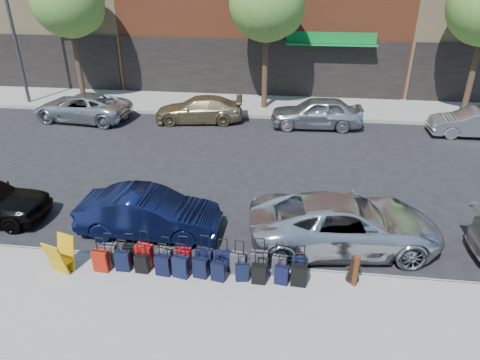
# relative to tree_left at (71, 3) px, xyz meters

# --- Properties ---
(ground) EXTENTS (120.00, 120.00, 0.00)m
(ground) POSITION_rel_tree_left_xyz_m (9.86, -9.50, -5.41)
(ground) COLOR black
(ground) RESTS_ON ground
(sidewalk_near) EXTENTS (60.00, 4.00, 0.15)m
(sidewalk_near) POSITION_rel_tree_left_xyz_m (9.86, -16.00, -5.34)
(sidewalk_near) COLOR gray
(sidewalk_near) RESTS_ON ground
(sidewalk_far) EXTENTS (60.00, 4.00, 0.15)m
(sidewalk_far) POSITION_rel_tree_left_xyz_m (9.86, 0.50, -5.34)
(sidewalk_far) COLOR gray
(sidewalk_far) RESTS_ON ground
(curb_near) EXTENTS (60.00, 0.08, 0.15)m
(curb_near) POSITION_rel_tree_left_xyz_m (9.86, -13.98, -5.34)
(curb_near) COLOR gray
(curb_near) RESTS_ON ground
(curb_far) EXTENTS (60.00, 0.08, 0.15)m
(curb_far) POSITION_rel_tree_left_xyz_m (9.86, -1.52, -5.34)
(curb_far) COLOR gray
(curb_far) RESTS_ON ground
(tree_left) EXTENTS (3.80, 3.80, 7.27)m
(tree_left) POSITION_rel_tree_left_xyz_m (0.00, 0.00, 0.00)
(tree_left) COLOR black
(tree_left) RESTS_ON sidewalk_far
(tree_center) EXTENTS (3.80, 3.80, 7.27)m
(tree_center) POSITION_rel_tree_left_xyz_m (10.50, 0.00, 0.00)
(tree_center) COLOR black
(tree_center) RESTS_ON sidewalk_far
(streetlight) EXTENTS (2.59, 0.18, 8.00)m
(streetlight) POSITION_rel_tree_left_xyz_m (-2.94, -0.70, -0.75)
(streetlight) COLOR #333338
(streetlight) RESTS_ON sidewalk_far
(suitcase_front_0) EXTENTS (0.38, 0.22, 0.89)m
(suitcase_front_0) POSITION_rel_tree_left_xyz_m (7.36, -14.32, -4.98)
(suitcase_front_0) COLOR #404046
(suitcase_front_0) RESTS_ON sidewalk_near
(suitcase_front_1) EXTENTS (0.38, 0.24, 0.88)m
(suitcase_front_1) POSITION_rel_tree_left_xyz_m (7.92, -14.27, -4.99)
(suitcase_front_1) COLOR black
(suitcase_front_1) RESTS_ON sidewalk_near
(suitcase_front_2) EXTENTS (0.47, 0.31, 1.03)m
(suitcase_front_2) POSITION_rel_tree_left_xyz_m (8.33, -14.34, -4.94)
(suitcase_front_2) COLOR #B00B0C
(suitcase_front_2) RESTS_ON sidewalk_near
(suitcase_front_3) EXTENTS (0.39, 0.26, 0.87)m
(suitcase_front_3) POSITION_rel_tree_left_xyz_m (8.87, -14.27, -4.99)
(suitcase_front_3) COLOR #39393E
(suitcase_front_3) RESTS_ON sidewalk_near
(suitcase_front_4) EXTENTS (0.40, 0.22, 0.95)m
(suitcase_front_4) POSITION_rel_tree_left_xyz_m (9.36, -14.31, -4.96)
(suitcase_front_4) COLOR maroon
(suitcase_front_4) RESTS_ON sidewalk_near
(suitcase_front_5) EXTENTS (0.45, 0.30, 1.02)m
(suitcase_front_5) POSITION_rel_tree_left_xyz_m (9.91, -14.32, -4.94)
(suitcase_front_5) COLOR black
(suitcase_front_5) RESTS_ON sidewalk_near
(suitcase_front_6) EXTENTS (0.41, 0.28, 0.91)m
(suitcase_front_6) POSITION_rel_tree_left_xyz_m (10.39, -14.26, -4.98)
(suitcase_front_6) COLOR black
(suitcase_front_6) RESTS_ON sidewalk_near
(suitcase_front_7) EXTENTS (0.43, 0.29, 0.96)m
(suitcase_front_7) POSITION_rel_tree_left_xyz_m (10.79, -14.34, -4.96)
(suitcase_front_7) COLOR #3A3A3F
(suitcase_front_7) RESTS_ON sidewalk_near
(suitcase_front_8) EXTENTS (0.43, 0.24, 1.03)m
(suitcase_front_8) POSITION_rel_tree_left_xyz_m (11.31, -14.27, -4.94)
(suitcase_front_8) COLOR #323236
(suitcase_front_8) RESTS_ON sidewalk_near
(suitcase_front_9) EXTENTS (0.39, 0.25, 0.89)m
(suitcase_front_9) POSITION_rel_tree_left_xyz_m (11.83, -14.27, -4.98)
(suitcase_front_9) COLOR #36353A
(suitcase_front_9) RESTS_ON sidewalk_near
(suitcase_front_10) EXTENTS (0.39, 0.22, 0.93)m
(suitcase_front_10) POSITION_rel_tree_left_xyz_m (12.32, -14.31, -4.97)
(suitcase_front_10) COLOR black
(suitcase_front_10) RESTS_ON sidewalk_near
(suitcase_back_0) EXTENTS (0.42, 0.27, 0.95)m
(suitcase_back_0) POSITION_rel_tree_left_xyz_m (7.28, -14.66, -4.96)
(suitcase_back_0) COLOR maroon
(suitcase_back_0) RESTS_ON sidewalk_near
(suitcase_back_1) EXTENTS (0.38, 0.22, 0.89)m
(suitcase_back_1) POSITION_rel_tree_left_xyz_m (7.82, -14.58, -4.98)
(suitcase_back_1) COLOR black
(suitcase_back_1) RESTS_ON sidewalk_near
(suitcase_back_2) EXTENTS (0.35, 0.22, 0.82)m
(suitcase_back_2) POSITION_rel_tree_left_xyz_m (8.33, -14.60, -5.01)
(suitcase_back_2) COLOR black
(suitcase_back_2) RESTS_ON sidewalk_near
(suitcase_back_3) EXTENTS (0.40, 0.26, 0.90)m
(suitcase_back_3) POSITION_rel_tree_left_xyz_m (8.90, -14.62, -4.98)
(suitcase_back_3) COLOR black
(suitcase_back_3) RESTS_ON sidewalk_near
(suitcase_back_4) EXTENTS (0.44, 0.31, 0.95)m
(suitcase_back_4) POSITION_rel_tree_left_xyz_m (9.37, -14.64, -4.96)
(suitcase_back_4) COLOR black
(suitcase_back_4) RESTS_ON sidewalk_near
(suitcase_back_5) EXTENTS (0.39, 0.27, 0.86)m
(suitcase_back_5) POSITION_rel_tree_left_xyz_m (9.86, -14.60, -4.99)
(suitcase_back_5) COLOR black
(suitcase_back_5) RESTS_ON sidewalk_near
(suitcase_back_6) EXTENTS (0.38, 0.27, 0.83)m
(suitcase_back_6) POSITION_rel_tree_left_xyz_m (10.33, -14.66, -5.00)
(suitcase_back_6) COLOR black
(suitcase_back_6) RESTS_ON sidewalk_near
(suitcase_back_7) EXTENTS (0.35, 0.24, 0.77)m
(suitcase_back_7) POSITION_rel_tree_left_xyz_m (10.91, -14.60, -5.02)
(suitcase_back_7) COLOR black
(suitcase_back_7) RESTS_ON sidewalk_near
(suitcase_back_8) EXTENTS (0.36, 0.21, 0.85)m
(suitcase_back_8) POSITION_rel_tree_left_xyz_m (11.34, -14.64, -5.00)
(suitcase_back_8) COLOR black
(suitcase_back_8) RESTS_ON sidewalk_near
(suitcase_back_9) EXTENTS (0.37, 0.25, 0.81)m
(suitcase_back_9) POSITION_rel_tree_left_xyz_m (11.90, -14.59, -5.01)
(suitcase_back_9) COLOR black
(suitcase_back_9) RESTS_ON sidewalk_near
(suitcase_back_10) EXTENTS (0.40, 0.25, 0.91)m
(suitcase_back_10) POSITION_rel_tree_left_xyz_m (12.32, -14.60, -4.98)
(suitcase_back_10) COLOR black
(suitcase_back_10) RESTS_ON sidewalk_near
(fire_hydrant) EXTENTS (0.38, 0.33, 0.74)m
(fire_hydrant) POSITION_rel_tree_left_xyz_m (13.66, -14.25, -4.92)
(fire_hydrant) COLOR black
(fire_hydrant) RESTS_ON sidewalk_near
(bollard) EXTENTS (0.16, 0.16, 0.85)m
(bollard) POSITION_rel_tree_left_xyz_m (13.69, -14.42, -4.82)
(bollard) COLOR #38190C
(bollard) RESTS_ON sidewalk_near
(display_rack) EXTENTS (0.68, 0.72, 0.96)m
(display_rack) POSITION_rel_tree_left_xyz_m (6.30, -14.82, -4.79)
(display_rack) COLOR #CB940B
(display_rack) RESTS_ON sidewalk_near
(car_near_1) EXTENTS (4.19, 1.49, 1.37)m
(car_near_1) POSITION_rel_tree_left_xyz_m (7.92, -12.64, -4.72)
(car_near_1) COLOR #0D143B
(car_near_1) RESTS_ON ground
(car_near_2) EXTENTS (5.62, 3.15, 1.49)m
(car_near_2) POSITION_rel_tree_left_xyz_m (13.57, -12.55, -4.67)
(car_near_2) COLOR silver
(car_near_2) RESTS_ON ground
(car_far_0) EXTENTS (5.14, 2.77, 1.37)m
(car_far_0) POSITION_rel_tree_left_xyz_m (1.21, -2.95, -4.73)
(car_far_0) COLOR silver
(car_far_0) RESTS_ON ground
(car_far_1) EXTENTS (4.62, 2.34, 1.28)m
(car_far_1) POSITION_rel_tree_left_xyz_m (7.21, -2.43, -4.77)
(car_far_1) COLOR tan
(car_far_1) RESTS_ON ground
(car_far_2) EXTENTS (4.52, 2.01, 1.51)m
(car_far_2) POSITION_rel_tree_left_xyz_m (13.11, -2.55, -4.66)
(car_far_2) COLOR silver
(car_far_2) RESTS_ON ground
(car_far_3) EXTENTS (3.99, 1.42, 1.31)m
(car_far_3) POSITION_rel_tree_left_xyz_m (20.37, -2.86, -4.76)
(car_far_3) COLOR silver
(car_far_3) RESTS_ON ground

